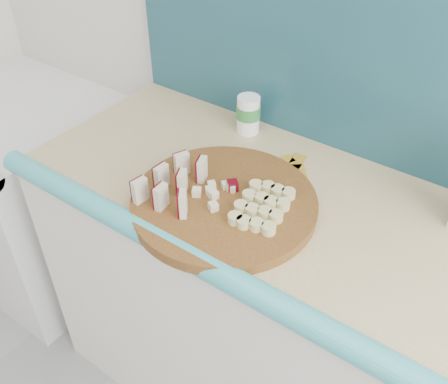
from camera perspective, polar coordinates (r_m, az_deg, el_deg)
name	(u,v)px	position (r m, az deg, el deg)	size (l,w,h in m)	color
kitchen_counter	(402,383)	(1.52, 19.71, -19.83)	(2.20, 0.63, 0.91)	white
porcelain_fixture	(39,189)	(2.23, -20.40, 0.28)	(0.70, 0.72, 0.84)	white
cutting_board	(224,203)	(1.21, 0.00, -1.25)	(0.45, 0.45, 0.03)	#47280F
apple_wedges	(173,183)	(1.21, -5.88, 1.05)	(0.14, 0.19, 0.06)	beige
apple_chunks	(213,192)	(1.21, -1.24, 0.03)	(0.06, 0.07, 0.02)	beige
banana_slices	(262,206)	(1.17, 4.35, -1.63)	(0.14, 0.18, 0.02)	#CDC37D
canister	(248,114)	(1.48, 2.79, 8.92)	(0.07, 0.07, 0.11)	white
banana_peel	(287,173)	(1.34, 7.20, 2.12)	(0.23, 0.19, 0.01)	gold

